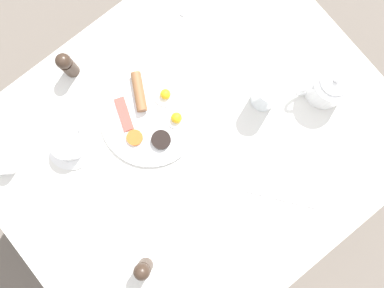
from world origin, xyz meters
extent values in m
plane|color=#70665B|center=(0.00, 0.00, 0.00)|extent=(8.00, 8.00, 0.00)
cube|color=silver|center=(0.00, 0.00, 0.73)|extent=(0.94, 1.13, 0.03)
cylinder|color=brown|center=(-0.42, -0.51, 0.36)|extent=(0.04, 0.04, 0.72)
cylinder|color=brown|center=(0.42, 0.51, 0.36)|extent=(0.04, 0.04, 0.72)
cylinder|color=white|center=(0.14, 0.04, 0.75)|extent=(0.29, 0.29, 0.01)
cylinder|color=white|center=(0.09, -0.01, 0.76)|extent=(0.06, 0.06, 0.00)
sphere|color=yellow|center=(0.09, -0.01, 0.77)|extent=(0.03, 0.03, 0.03)
cylinder|color=white|center=(0.16, -0.03, 0.76)|extent=(0.07, 0.07, 0.00)
sphere|color=yellow|center=(0.16, -0.03, 0.77)|extent=(0.03, 0.03, 0.03)
cylinder|color=brown|center=(0.21, 0.02, 0.78)|extent=(0.11, 0.08, 0.03)
cube|color=#B74C42|center=(0.19, 0.10, 0.76)|extent=(0.10, 0.06, 0.01)
cylinder|color=#D16023|center=(0.12, 0.11, 0.77)|extent=(0.05, 0.05, 0.01)
cylinder|color=black|center=(0.06, 0.06, 0.77)|extent=(0.05, 0.05, 0.02)
cylinder|color=white|center=(-0.12, -0.40, 0.79)|extent=(0.11, 0.11, 0.09)
cylinder|color=white|center=(-0.12, -0.40, 0.84)|extent=(0.08, 0.08, 0.01)
sphere|color=white|center=(-0.12, -0.40, 0.86)|extent=(0.02, 0.02, 0.02)
cone|color=white|center=(-0.15, -0.46, 0.80)|extent=(0.04, 0.06, 0.05)
torus|color=white|center=(-0.09, -0.34, 0.79)|extent=(0.04, 0.07, 0.07)
cylinder|color=white|center=(0.21, 0.27, 0.75)|extent=(0.14, 0.14, 0.01)
cylinder|color=white|center=(0.21, 0.27, 0.78)|extent=(0.09, 0.09, 0.05)
cylinder|color=tan|center=(0.21, 0.27, 0.77)|extent=(0.08, 0.08, 0.04)
torus|color=white|center=(0.23, 0.23, 0.78)|extent=(0.02, 0.04, 0.04)
cylinder|color=white|center=(-0.03, -0.24, 0.81)|extent=(0.07, 0.07, 0.12)
cylinder|color=white|center=(0.28, 0.44, 0.77)|extent=(0.06, 0.06, 0.05)
cylinder|color=#38281E|center=(0.39, 0.14, 0.78)|extent=(0.04, 0.04, 0.07)
sphere|color=#38281E|center=(0.39, 0.14, 0.83)|extent=(0.04, 0.04, 0.04)
cylinder|color=#38281E|center=(-0.18, 0.31, 0.78)|extent=(0.04, 0.04, 0.07)
sphere|color=#38281E|center=(-0.18, 0.31, 0.83)|extent=(0.04, 0.04, 0.04)
cube|color=silver|center=(-0.27, -0.10, 0.75)|extent=(0.18, 0.14, 0.00)
cube|color=silver|center=(-0.13, 0.10, 0.75)|extent=(0.06, 0.18, 0.00)
camera|label=1|loc=(-0.10, 0.08, 1.81)|focal=35.00mm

